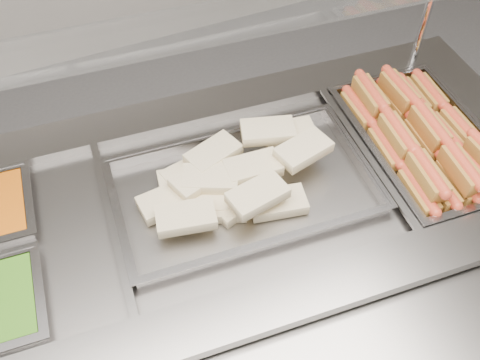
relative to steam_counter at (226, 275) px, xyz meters
name	(u,v)px	position (x,y,z in m)	size (l,w,h in m)	color
steam_counter	(226,275)	(0.00, 0.00, 0.00)	(1.97, 1.00, 0.91)	slate
sneeze_guard	(191,29)	(0.02, 0.22, 0.83)	(1.69, 0.44, 0.45)	silver
pan_hotdogs	(421,146)	(0.63, -0.05, 0.41)	(0.39, 0.58, 0.10)	gray
pan_wraps	(243,191)	(0.06, -0.01, 0.43)	(0.72, 0.46, 0.07)	gray
hotdogs_in_buns	(424,137)	(0.62, -0.06, 0.46)	(0.35, 0.54, 0.12)	#995F20
tortilla_wraps	(229,179)	(0.03, 0.02, 0.47)	(0.56, 0.33, 0.10)	tan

